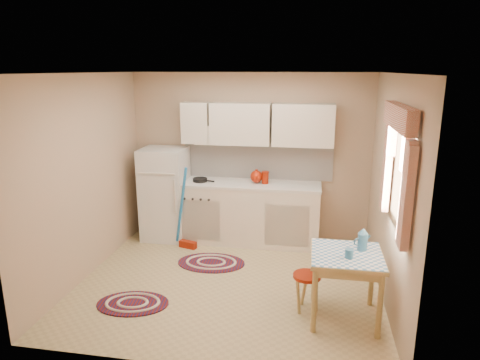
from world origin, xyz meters
name	(u,v)px	position (x,y,z in m)	size (l,w,h in m)	color
room_shell	(245,151)	(0.16, 0.24, 1.60)	(3.64, 3.60, 2.52)	tan
fridge	(165,194)	(-1.25, 1.25, 0.70)	(0.65, 0.60, 1.40)	silver
broom	(187,209)	(-0.80, 0.90, 0.60)	(0.28, 0.12, 1.20)	#1E72BF
base_cabinets	(243,213)	(-0.05, 1.30, 0.44)	(2.25, 0.60, 0.88)	silver
countertop	(243,184)	(-0.05, 1.30, 0.90)	(2.27, 0.62, 0.04)	silver
frying_pan	(200,180)	(-0.69, 1.25, 0.94)	(0.21, 0.21, 0.05)	black
red_kettle	(256,177)	(0.15, 1.30, 1.02)	(0.20, 0.18, 0.20)	#901905
red_canister	(265,178)	(0.28, 1.30, 1.00)	(0.10, 0.10, 0.16)	#901905
table	(345,286)	(1.33, -0.57, 0.36)	(0.72, 0.72, 0.72)	tan
stool	(306,292)	(0.94, -0.49, 0.21)	(0.30, 0.30, 0.42)	#901905
coffee_pot	(363,239)	(1.49, -0.45, 0.84)	(0.12, 0.11, 0.25)	teal
mug	(349,254)	(1.34, -0.67, 0.77)	(0.08, 0.08, 0.10)	teal
rug_center	(211,263)	(-0.34, 0.45, 0.01)	(0.91, 0.61, 0.02)	#67140B
rug_left	(133,304)	(-0.96, -0.71, 0.01)	(0.81, 0.54, 0.02)	#67140B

